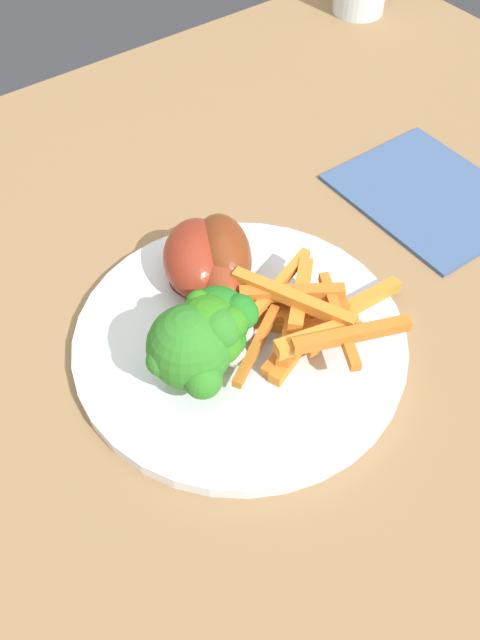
{
  "coord_description": "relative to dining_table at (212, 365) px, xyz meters",
  "views": [
    {
      "loc": [
        0.21,
        0.33,
        1.15
      ],
      "look_at": [
        0.01,
        0.06,
        0.74
      ],
      "focal_mm": 38.41,
      "sensor_mm": 36.0,
      "label": 1
    }
  ],
  "objects": [
    {
      "name": "broccoli_floret_middle",
      "position": [
        0.04,
        0.07,
        0.16
      ],
      "size": [
        0.05,
        0.05,
        0.07
      ],
      "color": "#8EAF53",
      "rests_on": "dinner_plate"
    },
    {
      "name": "broccoli_floret_back",
      "position": [
        0.06,
        0.07,
        0.15
      ],
      "size": [
        0.08,
        0.07,
        0.07
      ],
      "color": "#86B049",
      "rests_on": "dinner_plate"
    },
    {
      "name": "broccoli_floret_front",
      "position": [
        0.03,
        0.07,
        0.15
      ],
      "size": [
        0.05,
        0.06,
        0.07
      ],
      "color": "#78AF60",
      "rests_on": "dinner_plate"
    },
    {
      "name": "chicken_drumstick_far",
      "position": [
        -0.01,
        0.01,
        0.13
      ],
      "size": [
        0.09,
        0.13,
        0.04
      ],
      "color": "#5F1D0F",
      "rests_on": "dinner_plate"
    },
    {
      "name": "carrot_fries_pile",
      "position": [
        -0.03,
        0.09,
        0.13
      ],
      "size": [
        0.18,
        0.13,
        0.04
      ],
      "color": "orange",
      "rests_on": "dinner_plate"
    },
    {
      "name": "chicken_drumstick_near",
      "position": [
        0.0,
        -0.01,
        0.14
      ],
      "size": [
        0.1,
        0.12,
        0.05
      ],
      "color": "#61190F",
      "rests_on": "dinner_plate"
    },
    {
      "name": "dining_table",
      "position": [
        0.0,
        0.0,
        0.0
      ],
      "size": [
        1.13,
        0.79,
        0.71
      ],
      "color": "#8E6B47",
      "rests_on": "ground_plane"
    },
    {
      "name": "ground_plane",
      "position": [
        0.0,
        0.0,
        -0.61
      ],
      "size": [
        6.0,
        6.0,
        0.0
      ],
      "primitive_type": "plane",
      "color": "#333338"
    },
    {
      "name": "dinner_plate",
      "position": [
        0.01,
        0.06,
        0.11
      ],
      "size": [
        0.27,
        0.27,
        0.01
      ],
      "primitive_type": "cylinder",
      "color": "silver",
      "rests_on": "dining_table"
    },
    {
      "name": "napkin",
      "position": [
        -0.25,
        0.02,
        0.1
      ],
      "size": [
        0.14,
        0.17,
        0.0
      ],
      "primitive_type": "cube",
      "rotation": [
        0.0,
        0.0,
        1.57
      ],
      "color": "#3D5684",
      "rests_on": "dining_table"
    },
    {
      "name": "chicken_drumstick_extra",
      "position": [
        -0.02,
        -0.0,
        0.14
      ],
      "size": [
        0.08,
        0.13,
        0.05
      ],
      "color": "#501C0C",
      "rests_on": "dinner_plate"
    }
  ]
}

